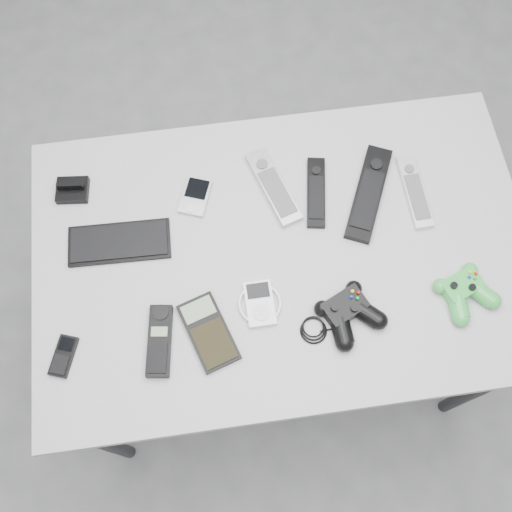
{
  "coord_description": "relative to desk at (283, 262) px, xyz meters",
  "views": [
    {
      "loc": [
        -0.22,
        -0.49,
        2.08
      ],
      "look_at": [
        -0.15,
        0.02,
        0.8
      ],
      "focal_mm": 42.0,
      "sensor_mm": 36.0,
      "label": 1
    }
  ],
  "objects": [
    {
      "name": "calculator",
      "position": [
        -0.2,
        -0.17,
        0.08
      ],
      "size": [
        0.13,
        0.19,
        0.02
      ],
      "primitive_type": "cube",
      "rotation": [
        0.0,
        0.0,
        0.31
      ],
      "color": "black",
      "rests_on": "desk"
    },
    {
      "name": "remote_silver_b",
      "position": [
        0.34,
        0.11,
        0.08
      ],
      "size": [
        0.05,
        0.2,
        0.02
      ],
      "primitive_type": "cube",
      "rotation": [
        0.0,
        0.0,
        0.01
      ],
      "color": "silver",
      "rests_on": "desk"
    },
    {
      "name": "floor",
      "position": [
        0.08,
        -0.03,
        -0.72
      ],
      "size": [
        3.5,
        3.5,
        0.0
      ],
      "primitive_type": "plane",
      "color": "slate",
      "rests_on": "ground"
    },
    {
      "name": "pda",
      "position": [
        -0.19,
        0.17,
        0.08
      ],
      "size": [
        0.09,
        0.11,
        0.02
      ],
      "primitive_type": "cube",
      "rotation": [
        0.0,
        0.0,
        -0.36
      ],
      "color": "#A6A6AD",
      "rests_on": "desk"
    },
    {
      "name": "mobile_phone",
      "position": [
        -0.51,
        -0.18,
        0.08
      ],
      "size": [
        0.07,
        0.1,
        0.02
      ],
      "primitive_type": "cube",
      "rotation": [
        0.0,
        0.0,
        -0.34
      ],
      "color": "black",
      "rests_on": "desk"
    },
    {
      "name": "pda_keyboard",
      "position": [
        -0.38,
        0.08,
        0.08
      ],
      "size": [
        0.24,
        0.11,
        0.01
      ],
      "primitive_type": "cube",
      "rotation": [
        0.0,
        0.0,
        -0.04
      ],
      "color": "black",
      "rests_on": "desk"
    },
    {
      "name": "desk",
      "position": [
        0.0,
        0.0,
        0.0
      ],
      "size": [
        1.17,
        0.75,
        0.78
      ],
      "color": "gray",
      "rests_on": "floor"
    },
    {
      "name": "cordless_handset",
      "position": [
        -0.3,
        -0.18,
        0.08
      ],
      "size": [
        0.07,
        0.17,
        0.02
      ],
      "primitive_type": "cube",
      "rotation": [
        0.0,
        0.0,
        -0.14
      ],
      "color": "black",
      "rests_on": "desk"
    },
    {
      "name": "remote_silver_a",
      "position": [
        0.0,
        0.17,
        0.08
      ],
      "size": [
        0.11,
        0.22,
        0.02
      ],
      "primitive_type": "cube",
      "rotation": [
        0.0,
        0.0,
        0.3
      ],
      "color": "#A6A6AD",
      "rests_on": "desk"
    },
    {
      "name": "remote_black_a",
      "position": [
        0.1,
        0.14,
        0.08
      ],
      "size": [
        0.07,
        0.19,
        0.02
      ],
      "primitive_type": "cube",
      "rotation": [
        0.0,
        0.0,
        -0.18
      ],
      "color": "black",
      "rests_on": "desk"
    },
    {
      "name": "remote_black_b",
      "position": [
        0.23,
        0.12,
        0.08
      ],
      "size": [
        0.16,
        0.26,
        0.02
      ],
      "primitive_type": "cube",
      "rotation": [
        0.0,
        0.0,
        -0.43
      ],
      "color": "black",
      "rests_on": "desk"
    },
    {
      "name": "controller_black",
      "position": [
        0.12,
        -0.17,
        0.09
      ],
      "size": [
        0.27,
        0.22,
        0.05
      ],
      "primitive_type": null,
      "rotation": [
        0.0,
        0.0,
        0.43
      ],
      "color": "black",
      "rests_on": "desk"
    },
    {
      "name": "dock_bracket",
      "position": [
        -0.48,
        0.23,
        0.09
      ],
      "size": [
        0.08,
        0.07,
        0.04
      ],
      "primitive_type": "cube",
      "rotation": [
        0.0,
        0.0,
        -0.1
      ],
      "color": "black",
      "rests_on": "desk"
    },
    {
      "name": "mp3_player",
      "position": [
        -0.07,
        -0.12,
        0.08
      ],
      "size": [
        0.1,
        0.11,
        0.02
      ],
      "primitive_type": "cube",
      "rotation": [
        0.0,
        0.0,
        0.01
      ],
      "color": "silver",
      "rests_on": "desk"
    },
    {
      "name": "controller_green",
      "position": [
        0.39,
        -0.16,
        0.09
      ],
      "size": [
        0.16,
        0.17,
        0.04
      ],
      "primitive_type": null,
      "rotation": [
        0.0,
        0.0,
        0.35
      ],
      "color": "green",
      "rests_on": "desk"
    }
  ]
}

